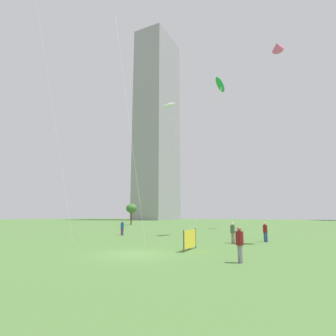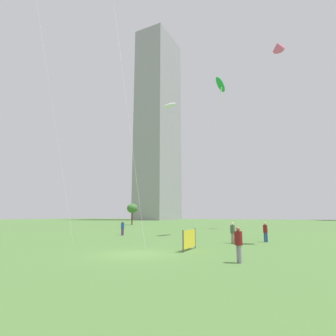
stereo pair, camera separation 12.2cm
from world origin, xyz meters
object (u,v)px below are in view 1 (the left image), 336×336
(person_standing_0, at_px, (240,242))
(kite_flying_1, at_px, (169,105))
(person_standing_4, at_px, (265,231))
(kite_flying_4, at_px, (277,47))
(distant_highrise_0, at_px, (157,125))
(person_standing_3, at_px, (233,231))
(event_banner, at_px, (190,239))
(park_tree_1, at_px, (131,208))
(kite_flying_2, at_px, (220,85))
(person_standing_2, at_px, (122,227))

(person_standing_0, distance_m, kite_flying_1, 40.11)
(person_standing_4, bearing_deg, person_standing_0, -100.52)
(kite_flying_4, distance_m, distant_highrise_0, 94.69)
(person_standing_3, xyz_separation_m, event_banner, (-1.20, -5.61, -0.23))
(person_standing_0, bearing_deg, distant_highrise_0, -12.58)
(park_tree_1, xyz_separation_m, event_banner, (30.00, -35.40, -3.01))
(kite_flying_1, xyz_separation_m, event_banner, (14.94, -25.45, -21.27))
(kite_flying_2, relative_size, kite_flying_4, 0.55)
(person_standing_0, height_order, person_standing_2, person_standing_0)
(park_tree_1, relative_size, distant_highrise_0, 0.05)
(distant_highrise_0, bearing_deg, park_tree_1, -65.32)
(person_standing_3, bearing_deg, kite_flying_2, 116.09)
(park_tree_1, distance_m, distant_highrise_0, 82.22)
(person_standing_3, relative_size, person_standing_4, 1.02)
(person_standing_2, xyz_separation_m, kite_flying_4, (15.26, 21.84, 29.78))
(person_standing_0, relative_size, kite_flying_2, 0.09)
(person_standing_0, height_order, event_banner, person_standing_0)
(person_standing_2, relative_size, kite_flying_4, 0.05)
(person_standing_0, bearing_deg, park_tree_1, -3.60)
(kite_flying_4, bearing_deg, distant_highrise_0, 133.24)
(kite_flying_2, relative_size, event_banner, 7.54)
(person_standing_3, distance_m, kite_flying_2, 17.47)
(person_standing_4, relative_size, distant_highrise_0, 0.02)
(kite_flying_1, xyz_separation_m, park_tree_1, (-15.07, 9.95, -18.26))
(kite_flying_1, bearing_deg, person_standing_3, -50.88)
(person_standing_2, bearing_deg, person_standing_0, 114.14)
(person_standing_2, bearing_deg, distant_highrise_0, -91.12)
(person_standing_2, relative_size, event_banner, 0.67)
(person_standing_0, relative_size, person_standing_4, 1.04)
(kite_flying_2, bearing_deg, person_standing_4, -44.16)
(person_standing_3, xyz_separation_m, distant_highrise_0, (-61.41, 92.40, 46.69))
(person_standing_2, bearing_deg, person_standing_3, 138.65)
(person_standing_4, xyz_separation_m, kite_flying_4, (0.31, 22.35, 29.77))
(kite_flying_4, bearing_deg, person_standing_0, -89.61)
(person_standing_2, xyz_separation_m, person_standing_3, (12.84, -2.68, 0.03))
(person_standing_4, bearing_deg, distant_highrise_0, 111.78)
(kite_flying_1, bearing_deg, kite_flying_4, 14.17)
(kite_flying_2, relative_size, distant_highrise_0, 0.18)
(person_standing_2, height_order, person_standing_3, person_standing_3)
(kite_flying_4, xyz_separation_m, park_tree_1, (-33.62, 5.27, -26.98))
(person_standing_0, distance_m, person_standing_4, 10.89)
(event_banner, bearing_deg, person_standing_3, 77.92)
(person_standing_0, height_order, person_standing_4, person_standing_0)
(person_standing_2, bearing_deg, kite_flying_4, -154.48)
(person_standing_0, distance_m, person_standing_3, 9.09)
(person_standing_2, distance_m, kite_flying_1, 27.37)
(person_standing_0, distance_m, kite_flying_4, 44.59)
(person_standing_2, bearing_deg, park_tree_1, -85.43)
(person_standing_2, height_order, kite_flying_4, kite_flying_4)
(event_banner, bearing_deg, kite_flying_1, 120.41)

